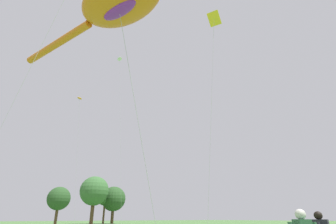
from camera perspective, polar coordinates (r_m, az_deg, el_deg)
name	(u,v)px	position (r m, az deg, el deg)	size (l,w,h in m)	color
big_show_kite	(115,5)	(17.04, -11.49, 21.99)	(7.20, 12.81, 13.98)	orange
small_kite_stunt_black	(120,61)	(44.04, -10.58, 10.99)	(2.23, 1.64, 25.86)	white
small_kite_streamer_purple	(79,103)	(33.77, -18.89, 1.91)	(1.89, 0.72, 15.31)	orange
small_kite_bird_shape	(214,25)	(22.39, 10.05, 18.35)	(1.40, 1.87, 17.12)	yellow
tree_oak_left	(59,199)	(56.07, -22.88, -17.13)	(4.28, 4.28, 7.05)	#513823
tree_broad_distant	(114,199)	(78.62, -11.88, -18.19)	(6.66, 6.66, 9.80)	#513823
tree_oak_right	(105,198)	(77.98, -13.66, -17.89)	(4.18, 4.18, 8.77)	#513823
tree_pine_center	(94,191)	(73.56, -15.90, -16.36)	(7.39, 7.39, 11.74)	#513823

